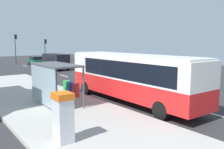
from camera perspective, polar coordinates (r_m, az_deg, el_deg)
name	(u,v)px	position (r m, az deg, el deg)	size (l,w,h in m)	color
ground_plane	(62,76)	(29.03, -11.92, -0.39)	(56.00, 92.00, 0.04)	#2D2D30
sidewalk_platform	(50,105)	(15.69, -14.63, -6.97)	(6.20, 30.00, 0.18)	#ADAAA3
lane_stripe_seg_1	(158,100)	(17.04, 10.85, -5.98)	(0.16, 2.20, 0.01)	silver
lane_stripe_seg_2	(114,89)	(20.65, 0.54, -3.43)	(0.16, 2.20, 0.01)	silver
lane_stripe_seg_3	(85,81)	(24.75, -6.50, -1.60)	(0.16, 2.20, 0.01)	silver
lane_stripe_seg_4	(64,76)	(29.13, -11.48, -0.30)	(0.16, 2.20, 0.01)	silver
lane_stripe_seg_5	(48,72)	(33.68, -15.13, 0.66)	(0.16, 2.20, 0.01)	silver
lane_stripe_seg_6	(35,68)	(38.35, -17.90, 1.39)	(0.16, 2.20, 0.01)	silver
lane_stripe_seg_7	(25,66)	(43.09, -20.07, 1.95)	(0.16, 2.20, 0.01)	silver
bus	(130,75)	(15.81, 4.41, -0.15)	(2.61, 11.03, 3.21)	red
white_van	(56,60)	(35.82, -13.29, 3.28)	(2.07, 5.22, 2.30)	black
sedan_near	(36,61)	(44.04, -17.72, 3.20)	(2.01, 4.48, 1.52)	#195933
ticket_machine	(63,117)	(9.43, -11.58, -9.94)	(0.66, 0.76, 1.94)	silver
recycling_bin_red	(76,90)	(17.06, -8.69, -3.68)	(0.52, 0.52, 0.95)	red
recycling_bin_blue	(71,88)	(17.67, -9.76, -3.31)	(0.52, 0.52, 0.95)	blue
recycling_bin_green	(67,87)	(18.28, -10.77, -2.96)	(0.52, 0.52, 0.95)	green
traffic_light_near_side	(45,47)	(48.39, -15.64, 6.38)	(0.49, 0.28, 4.61)	#2D2D2D
traffic_light_median	(16,44)	(48.32, -22.05, 6.73)	(0.49, 0.28, 5.48)	#2D2D2D
bus_shelter	(51,74)	(14.95, -14.38, 0.16)	(1.80, 4.00, 2.50)	#4C4C51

